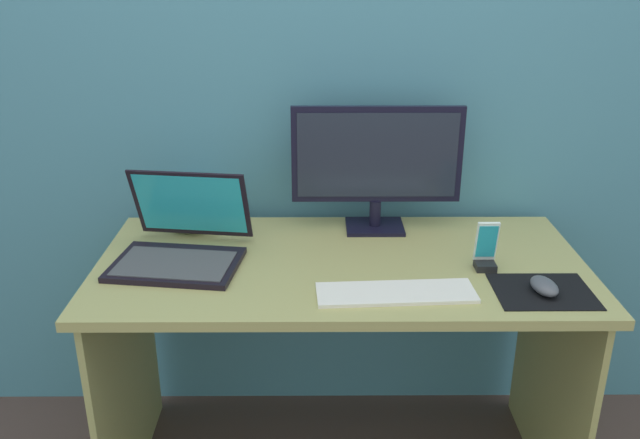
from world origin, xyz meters
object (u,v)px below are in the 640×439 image
monitor (377,163)px  laptop (181,243)px  phone_in_dock (486,252)px  fishbowl (193,204)px  keyboard_external (396,293)px  mouse (544,286)px

monitor → laptop: monitor is taller
monitor → laptop: bearing=-158.8°
laptop → phone_in_dock: 0.85m
laptop → fishbowl: 0.23m
laptop → keyboard_external: laptop is taller
monitor → keyboard_external: (0.02, -0.44, -0.21)m
fishbowl → phone_in_dock: fishbowl is taller
mouse → phone_in_dock: phone_in_dock is taller
laptop → phone_in_dock: size_ratio=2.77×
keyboard_external → mouse: size_ratio=4.05×
monitor → keyboard_external: size_ratio=1.28×
mouse → keyboard_external: bearing=171.1°
laptop → keyboard_external: (0.59, -0.22, -0.04)m
mouse → fishbowl: bearing=146.3°
laptop → mouse: bearing=-12.3°
phone_in_dock → laptop: bearing=175.7°
laptop → phone_in_dock: (0.85, -0.06, -0.00)m
monitor → phone_in_dock: bearing=-45.3°
mouse → phone_in_dock: 0.19m
fishbowl → phone_in_dock: size_ratio=1.26×
phone_in_dock → keyboard_external: bearing=-149.9°
fishbowl → keyboard_external: fishbowl is taller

